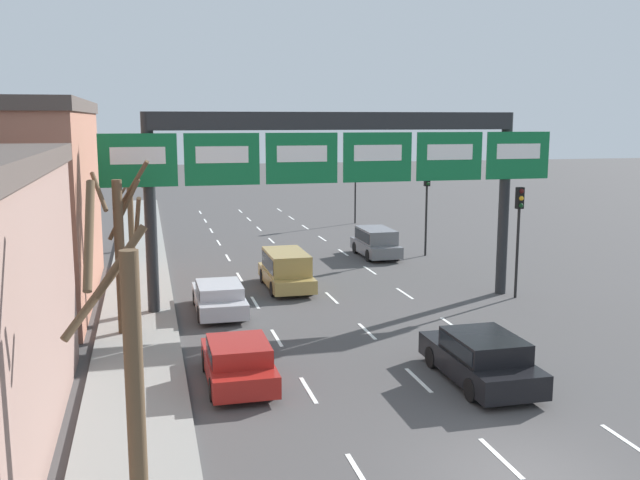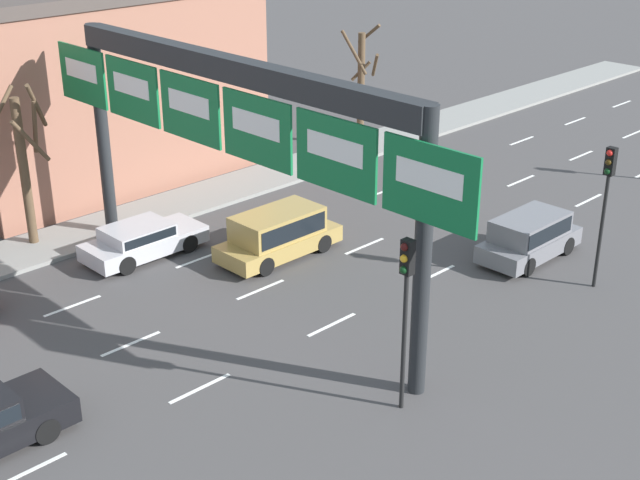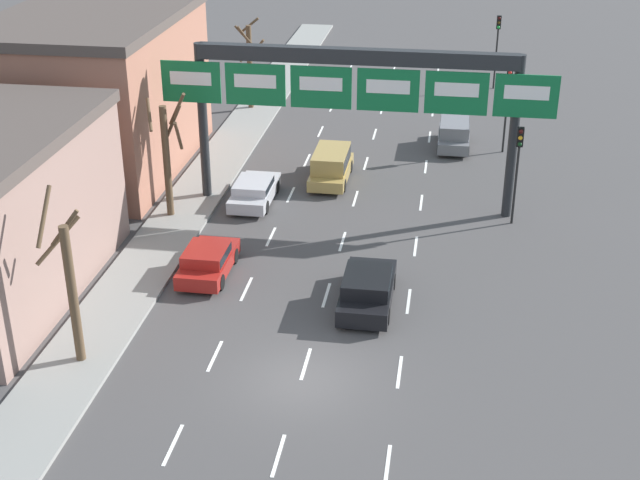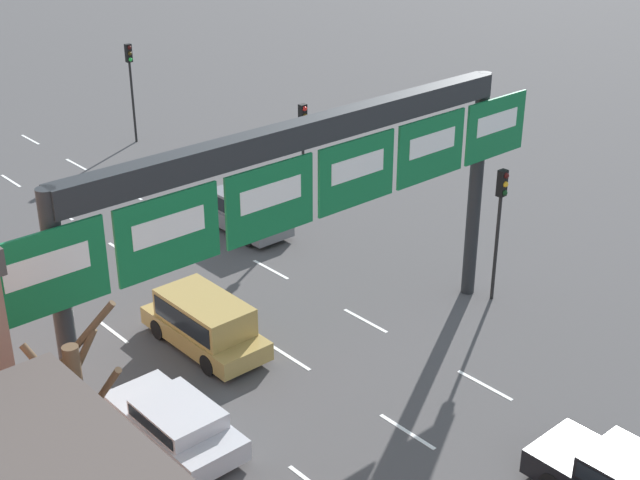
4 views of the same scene
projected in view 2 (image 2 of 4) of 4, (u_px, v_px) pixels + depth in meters
lane_dashes at (199, 315)px, 27.60m from camera, size 6.72×67.00×0.01m
sign_gantry at (229, 112)px, 26.07m from camera, size 18.38×0.70×7.81m
building_far at (86, 79)px, 38.42m from camera, size 9.00×13.42×8.30m
suv_gold at (278, 232)px, 31.24m from camera, size 1.88×4.58×1.69m
suv_grey at (530, 235)px, 31.13m from camera, size 1.79×4.13×1.59m
car_silver at (142, 239)px, 31.34m from camera, size 1.86×4.37×1.23m
traffic_light_mid_block at (406, 291)px, 21.68m from camera, size 0.30×0.35×4.73m
traffic_light_far_end at (606, 189)px, 28.05m from camera, size 0.30×0.35×4.80m
tree_bare_second at (361, 80)px, 42.23m from camera, size 1.77×1.86×5.69m
tree_bare_third at (25, 160)px, 31.16m from camera, size 2.02×2.01×6.01m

